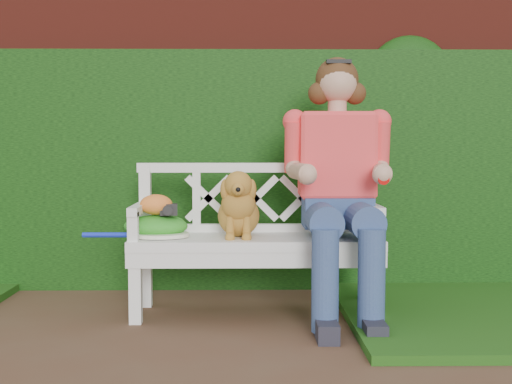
{
  "coord_description": "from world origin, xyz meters",
  "views": [
    {
      "loc": [
        0.52,
        -3.23,
        1.04
      ],
      "look_at": [
        0.57,
        0.89,
        0.75
      ],
      "focal_mm": 48.0,
      "sensor_mm": 36.0,
      "label": 1
    }
  ],
  "objects": [
    {
      "name": "tennis_racket",
      "position": [
        -0.04,
        0.85,
        0.5
      ],
      "size": [
        0.68,
        0.32,
        0.03
      ],
      "primitive_type": null,
      "rotation": [
        0.0,
        0.0,
        -0.06
      ],
      "color": "silver",
      "rests_on": "garden_bench"
    },
    {
      "name": "dog",
      "position": [
        0.47,
        0.86,
        0.68
      ],
      "size": [
        0.36,
        0.43,
        0.41
      ],
      "primitive_type": null,
      "rotation": [
        0.0,
        0.0,
        0.28
      ],
      "color": "brown",
      "rests_on": "garden_bench"
    },
    {
      "name": "camera_item",
      "position": [
        0.05,
        0.88,
        0.65
      ],
      "size": [
        0.11,
        0.09,
        0.07
      ],
      "primitive_type": "cube",
      "rotation": [
        0.0,
        0.0,
        0.12
      ],
      "color": "black",
      "rests_on": "green_bag"
    },
    {
      "name": "brick_wall",
      "position": [
        0.0,
        1.9,
        1.1
      ],
      "size": [
        10.0,
        0.3,
        2.2
      ],
      "primitive_type": "cube",
      "color": "maroon",
      "rests_on": "ground"
    },
    {
      "name": "garden_bench",
      "position": [
        0.57,
        0.89,
        0.24
      ],
      "size": [
        1.63,
        0.75,
        0.48
      ],
      "primitive_type": null,
      "rotation": [
        0.0,
        0.0,
        0.1
      ],
      "color": "white",
      "rests_on": "ground"
    },
    {
      "name": "seated_woman",
      "position": [
        1.07,
        0.87,
        0.81
      ],
      "size": [
        0.97,
        1.1,
        1.62
      ],
      "primitive_type": null,
      "rotation": [
        0.0,
        0.0,
        0.38
      ],
      "color": "#DA4F5E",
      "rests_on": "ground"
    },
    {
      "name": "green_bag",
      "position": [
        -0.04,
        0.91,
        0.55
      ],
      "size": [
        0.46,
        0.4,
        0.13
      ],
      "primitive_type": null,
      "rotation": [
        0.0,
        0.0,
        -0.3
      ],
      "color": "#21892F",
      "rests_on": "garden_bench"
    },
    {
      "name": "baseball_glove",
      "position": [
        -0.03,
        0.89,
        0.67
      ],
      "size": [
        0.23,
        0.19,
        0.13
      ],
      "primitive_type": "ellipsoid",
      "rotation": [
        0.0,
        0.0,
        0.27
      ],
      "color": "orange",
      "rests_on": "green_bag"
    },
    {
      "name": "ivy_hedge",
      "position": [
        0.0,
        1.68,
        0.85
      ],
      "size": [
        10.0,
        0.18,
        1.7
      ],
      "primitive_type": "cube",
      "color": "#206213",
      "rests_on": "ground"
    },
    {
      "name": "ground",
      "position": [
        0.0,
        0.0,
        0.0
      ],
      "size": [
        60.0,
        60.0,
        0.0
      ],
      "primitive_type": "plane",
      "color": "#543423"
    }
  ]
}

